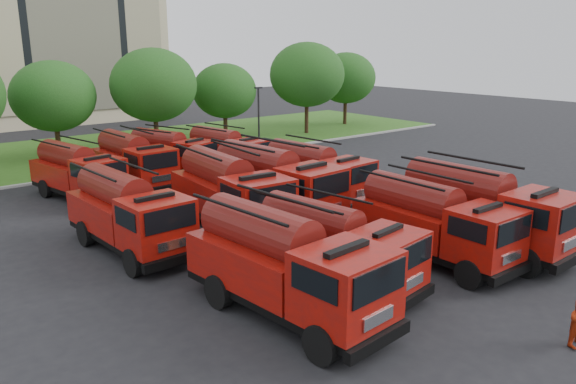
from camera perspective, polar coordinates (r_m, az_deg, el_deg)
name	(u,v)px	position (r m, az deg, el deg)	size (l,w,h in m)	color
ground	(270,250)	(23.63, -1.87, -5.87)	(140.00, 140.00, 0.00)	black
lawn	(65,154)	(46.37, -21.70, 3.58)	(70.00, 16.00, 0.12)	#284E14
curb	(106,173)	(38.85, -18.03, 1.87)	(70.00, 0.30, 0.14)	gray
apartment_building	(2,0)	(67.45, -27.06, 16.95)	(30.00, 14.18, 25.00)	#C6B493
tree_3	(53,96)	(43.57, -22.73, 8.97)	(5.88, 5.88, 7.19)	#382314
tree_4	(154,85)	(44.64, -13.50, 10.52)	(6.55, 6.55, 8.01)	#382314
tree_5	(225,91)	(48.98, -6.47, 10.18)	(5.46, 5.46, 6.68)	#382314
tree_6	(307,75)	(52.48, 1.94, 11.83)	(6.89, 6.89, 8.42)	#382314
tree_7	(346,78)	(58.74, 5.90, 11.45)	(6.05, 6.05, 7.39)	#382314
lamp_post_1	(259,116)	(43.39, -3.00, 7.70)	(0.60, 0.25, 5.11)	black
fire_truck_0	(285,265)	(17.58, -0.32, -7.45)	(3.20, 7.64, 3.40)	black
fire_truck_1	(334,246)	(19.82, 4.68, -5.48)	(3.14, 6.81, 2.99)	black
fire_truck_2	(433,222)	(22.72, 14.53, -3.00)	(2.62, 6.95, 3.15)	black
fire_truck_3	(481,210)	(24.44, 19.05, -1.71)	(2.90, 7.62, 3.44)	black
fire_truck_4	(128,213)	(23.92, -15.96, -2.07)	(2.90, 7.24, 3.24)	black
fire_truck_5	(229,192)	(25.89, -5.99, -0.03)	(3.23, 7.75, 3.45)	black
fire_truck_6	(273,183)	(27.20, -1.51, 0.88)	(3.34, 7.95, 3.53)	black
fire_truck_7	(315,173)	(30.21, 2.77, 1.90)	(2.98, 7.03, 3.12)	black
fire_truck_8	(77,172)	(32.81, -20.63, 1.91)	(3.47, 6.94, 3.02)	black
fire_truck_9	(133,161)	(34.36, -15.51, 3.03)	(2.79, 7.09, 3.19)	black
fire_truck_10	(170,154)	(36.82, -11.88, 3.84)	(4.07, 6.81, 2.94)	black
fire_truck_11	(226,151)	(37.08, -6.33, 4.13)	(3.24, 6.67, 2.91)	black
firefighter_0	(463,277)	(22.02, 17.34, -8.20)	(0.71, 0.52, 1.95)	#9D280C
firefighter_2	(528,225)	(29.07, 23.21, -3.08)	(1.04, 0.59, 1.78)	black
firefighter_3	(454,213)	(29.80, 16.52, -2.03)	(1.07, 0.55, 1.66)	black
firefighter_4	(210,280)	(20.94, -7.89, -8.85)	(0.90, 0.59, 1.83)	#9D280C
firefighter_5	(401,215)	(28.77, 11.41, -2.30)	(1.58, 0.68, 1.71)	#9D280C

